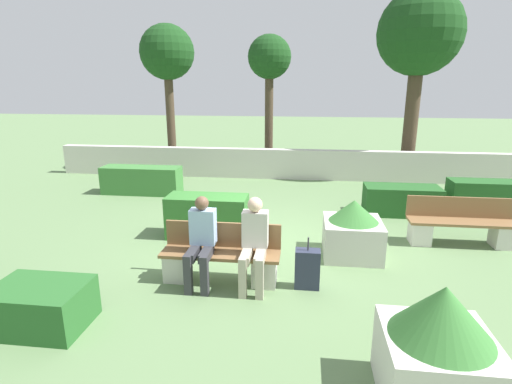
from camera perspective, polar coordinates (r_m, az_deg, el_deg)
The scene contains 17 objects.
ground_plane at distance 7.62m, azimuth 0.51°, elevation -7.57°, with size 60.00×60.00×0.00m, color #607F51.
perimeter_wall at distance 12.77m, azimuth 3.36°, elevation 4.04°, with size 14.50×0.30×0.94m.
bench_front at distance 6.24m, azimuth -5.04°, elevation -9.61°, with size 1.82×0.48×0.87m.
bench_left_side at distance 8.47m, azimuth 27.23°, elevation -4.46°, with size 1.95×0.48×0.87m.
person_seated_man at distance 6.01m, azimuth -7.85°, elevation -6.44°, with size 0.38×0.64×1.35m.
person_seated_woman at distance 5.87m, azimuth -0.27°, elevation -6.73°, with size 0.38×0.64×1.37m.
hedge_block_near_left at distance 10.68m, azimuth 30.69°, elevation -0.75°, with size 1.93×0.62×0.80m.
hedge_block_near_right at distance 11.43m, azimuth -16.00°, elevation 1.64°, with size 2.15×0.64×0.75m.
hedge_block_mid_left at distance 5.82m, azimuth -28.41°, elevation -14.16°, with size 1.14×0.81×0.55m.
hedge_block_mid_right at distance 7.94m, azimuth -6.94°, elevation -3.49°, with size 1.57×0.65×0.84m.
hedge_block_far_left at distance 9.85m, azimuth 20.05°, elevation -1.11°, with size 1.69×0.74×0.67m.
planter_corner_left at distance 4.31m, azimuth 24.57°, elevation -19.61°, with size 0.99×0.99×1.22m.
planter_corner_right at distance 7.22m, azimuth 13.64°, elevation -5.28°, with size 0.99×0.99×1.02m.
suitcase at distance 6.07m, azimuth 7.34°, elevation -10.84°, with size 0.37×0.21×0.80m.
tree_leftmost at distance 14.39m, azimuth -12.58°, elevation 18.52°, with size 1.82×1.82×4.87m.
tree_center_left at distance 13.93m, azimuth 1.92°, elevation 18.03°, with size 1.44×1.44×4.52m.
tree_center_right at distance 13.80m, azimuth 22.33°, elevation 19.90°, with size 2.55×2.55×5.70m.
Camera 1 is at (0.80, -6.97, 2.96)m, focal length 28.00 mm.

